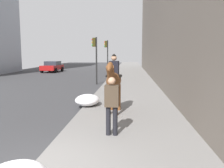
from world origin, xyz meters
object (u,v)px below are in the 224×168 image
pedestrian_greeting (112,102)px  traffic_light_far_curb (107,52)px  car_mid_lane (52,66)px  traffic_light_near_curb (95,53)px  mounted_horse_near (113,80)px

pedestrian_greeting → traffic_light_far_curb: 19.29m
pedestrian_greeting → traffic_light_far_curb: traffic_light_far_curb is taller
car_mid_lane → traffic_light_near_curb: 14.30m
pedestrian_greeting → car_mid_lane: 26.20m
traffic_light_far_curb → traffic_light_near_curb: bearing=177.9°
mounted_horse_near → traffic_light_near_curb: bearing=-163.3°
car_mid_lane → traffic_light_near_curb: traffic_light_near_curb is taller
mounted_horse_near → car_mid_lane: 23.76m
mounted_horse_near → traffic_light_far_curb: traffic_light_far_curb is taller
car_mid_lane → traffic_light_near_curb: (-12.06, -7.48, 1.76)m
car_mid_lane → traffic_light_far_curb: bearing=58.7°
mounted_horse_near → traffic_light_far_curb: bearing=-169.2°
car_mid_lane → pedestrian_greeting: bearing=24.4°
car_mid_lane → traffic_light_far_curb: size_ratio=1.06×
traffic_light_near_curb → traffic_light_far_curb: bearing=-2.1°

